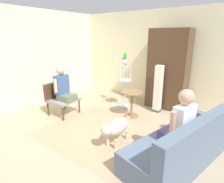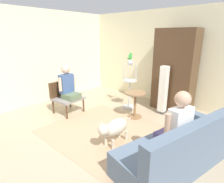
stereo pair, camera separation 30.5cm
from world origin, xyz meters
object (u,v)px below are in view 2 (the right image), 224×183
object	(u,v)px
couch	(177,151)
bird_cage_stand	(130,85)
armoire_cabinet	(175,71)
person_on_armchair	(68,85)
person_on_couch	(177,123)
armchair	(65,95)
column_lamp	(163,91)
dog	(114,128)
parrot	(130,56)
round_end_table	(135,102)

from	to	relation	value
couch	bird_cage_stand	distance (m)	2.63
couch	armoire_cabinet	xyz separation A→B (m)	(-1.13, 2.28, 0.78)
armoire_cabinet	person_on_armchair	bearing A→B (deg)	-131.84
person_on_armchair	bird_cage_stand	xyz separation A→B (m)	(0.93, 1.40, -0.11)
couch	person_on_couch	bearing A→B (deg)	-155.31
armchair	bird_cage_stand	distance (m)	1.79
column_lamp	armoire_cabinet	bearing A→B (deg)	83.58
person_on_couch	column_lamp	bearing A→B (deg)	122.04
dog	parrot	xyz separation A→B (m)	(-0.95, 1.72, 1.11)
couch	round_end_table	xyz separation A→B (m)	(-1.56, 1.10, 0.10)
armchair	dog	world-z (taller)	armchair
parrot	armchair	bearing A→B (deg)	-127.20
armchair	round_end_table	bearing A→B (deg)	30.37
dog	armoire_cabinet	distance (m)	2.54
person_on_armchair	column_lamp	size ratio (longest dim) A/B	0.69
parrot	armoire_cabinet	xyz separation A→B (m)	(0.96, 0.70, -0.37)
person_on_armchair	parrot	bearing A→B (deg)	56.67
person_on_armchair	dog	size ratio (longest dim) A/B	0.94
round_end_table	armoire_cabinet	xyz separation A→B (m)	(0.43, 1.18, 0.68)
person_on_armchair	round_end_table	xyz separation A→B (m)	(1.46, 0.93, -0.37)
couch	round_end_table	size ratio (longest dim) A/B	3.12
couch	person_on_armchair	bearing A→B (deg)	176.81
bird_cage_stand	column_lamp	world-z (taller)	bird_cage_stand
couch	dog	bearing A→B (deg)	-172.44
armchair	person_on_armchair	distance (m)	0.33
armoire_cabinet	parrot	bearing A→B (deg)	-143.83
dog	armoire_cabinet	xyz separation A→B (m)	(0.02, 2.43, 0.74)
armchair	dog	xyz separation A→B (m)	(2.02, -0.31, -0.14)
armchair	round_end_table	world-z (taller)	armchair
couch	parrot	bearing A→B (deg)	143.08
couch	column_lamp	size ratio (longest dim) A/B	1.63
bird_cage_stand	column_lamp	xyz separation A→B (m)	(0.90, 0.23, -0.04)
armchair	round_end_table	xyz separation A→B (m)	(1.61, 0.94, -0.08)
bird_cage_stand	dog	bearing A→B (deg)	-61.48
couch	bird_cage_stand	size ratio (longest dim) A/B	1.51
person_on_armchair	round_end_table	world-z (taller)	person_on_armchair
round_end_table	bird_cage_stand	size ratio (longest dim) A/B	0.48
couch	armchair	size ratio (longest dim) A/B	2.47
parrot	round_end_table	bearing A→B (deg)	-41.66
couch	dog	xyz separation A→B (m)	(-1.15, -0.15, 0.04)
parrot	armoire_cabinet	bearing A→B (deg)	36.17
person_on_armchair	armoire_cabinet	distance (m)	2.85
armchair	column_lamp	xyz separation A→B (m)	(1.98, 1.64, 0.14)
bird_cage_stand	armoire_cabinet	size ratio (longest dim) A/B	0.63
armoire_cabinet	couch	bearing A→B (deg)	-63.67
dog	parrot	world-z (taller)	parrot
person_on_armchair	parrot	distance (m)	1.81
armoire_cabinet	person_on_couch	bearing A→B (deg)	-64.69
armchair	person_on_armchair	size ratio (longest dim) A/B	0.96
person_on_couch	bird_cage_stand	xyz separation A→B (m)	(-2.04, 1.59, -0.09)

